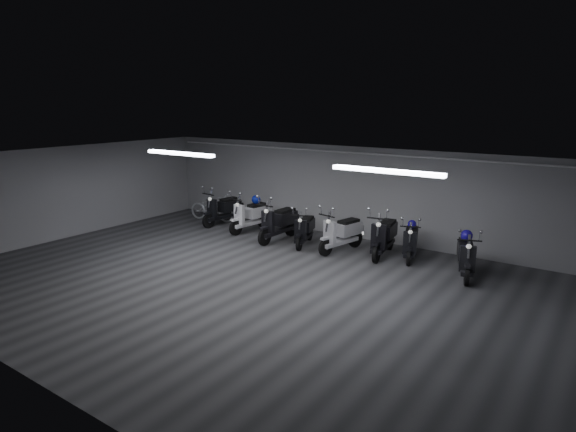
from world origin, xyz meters
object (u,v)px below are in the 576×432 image
Objects in this scene: bicycle at (212,205)px; helmet_0 at (467,236)px; helmet_1 at (412,224)px; scooter_8 at (411,236)px; scooter_0 at (223,204)px; helmet_2 at (256,200)px; scooter_7 at (384,230)px; scooter_2 at (250,210)px; scooter_9 at (466,250)px; scooter_3 at (278,217)px; scooter_6 at (341,227)px; scooter_5 at (305,224)px.

bicycle reaches higher than helmet_0.
scooter_8 is at bearing -72.10° from helmet_1.
scooter_0 is 6.55× the size of helmet_2.
scooter_7 is at bearing -2.52° from helmet_2.
scooter_2 is 4.60m from scooter_7.
scooter_9 reaches higher than helmet_2.
scooter_0 is 2.78m from scooter_3.
scooter_6 is 1.91m from helmet_1.
scooter_5 is 2.35m from scooter_7.
helmet_2 is at bearing 157.45° from scooter_3.
scooter_3 is 1.01× the size of scooter_7.
scooter_0 is 1.01× the size of scooter_6.
scooter_0 reaches higher than helmet_2.
helmet_2 is at bearing 8.90° from scooter_0.
scooter_2 is at bearing 179.10° from helmet_0.
scooter_5 is 1.18m from scooter_6.
scooter_5 is at bearing -179.50° from scooter_7.
helmet_0 is (4.53, 0.20, 0.34)m from scooter_5.
scooter_0 reaches higher than scooter_8.
scooter_2 is 1.07× the size of scooter_9.
scooter_2 is 0.96× the size of scooter_7.
scooter_5 is (0.92, 0.04, -0.11)m from scooter_3.
helmet_1 is at bearing 8.17° from scooter_0.
scooter_0 reaches higher than scooter_2.
scooter_3 is at bearing -6.09° from scooter_2.
scooter_0 is at bearing -172.58° from scooter_6.
bicycle is at bearing 176.17° from helmet_2.
scooter_7 reaches higher than scooter_0.
helmet_2 is at bearing -178.04° from helmet_1.
scooter_0 is at bearing -116.17° from bicycle.
helmet_1 is 0.80× the size of helmet_2.
helmet_1 is at bearing 160.94° from helmet_0.
bicycle is 7.52× the size of helmet_1.
scooter_7 is 8.52× the size of helmet_1.
helmet_1 is at bearing 12.74° from scooter_2.
scooter_2 is at bearing 155.14° from scooter_5.
scooter_2 is at bearing 157.73° from scooter_9.
scooter_6 is (4.82, -0.42, -0.01)m from scooter_0.
scooter_8 is (1.85, 0.45, -0.06)m from scooter_6.
scooter_2 reaches higher than scooter_5.
scooter_9 is at bearing 2.35° from scooter_0.
scooter_8 reaches higher than bicycle.
scooter_9 reaches higher than helmet_0.
scooter_7 is 1.11× the size of scooter_9.
scooter_5 is at bearing -14.14° from helmet_2.
bicycle is at bearing 176.98° from scooter_2.
scooter_2 is 1.11× the size of scooter_8.
scooter_8 reaches higher than helmet_0.
scooter_9 is at bearing -37.07° from scooter_8.
scooter_0 is 1.11× the size of scooter_8.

